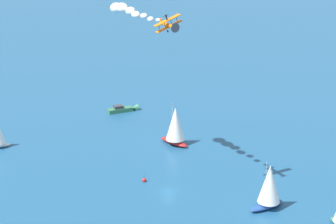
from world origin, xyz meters
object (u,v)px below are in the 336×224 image
object	(u,v)px
marker_buoy	(144,180)
sailboat_mid_cluster	(175,126)
motorboat_trailing	(124,109)
biplane_lead	(168,25)
sailboat_far_port	(269,186)
wingwalker_lead	(166,17)

from	to	relation	value
marker_buoy	sailboat_mid_cluster	bearing A→B (deg)	-104.09
motorboat_trailing	biplane_lead	xyz separation A→B (m)	(-20.16, 60.29, 43.36)
sailboat_mid_cluster	motorboat_trailing	bearing A→B (deg)	-55.13
biplane_lead	marker_buoy	bearing A→B (deg)	-40.40
biplane_lead	sailboat_far_port	bearing A→B (deg)	166.00
sailboat_far_port	wingwalker_lead	bearing A→B (deg)	-12.92
marker_buoy	biplane_lead	world-z (taller)	biplane_lead
sailboat_mid_cluster	biplane_lead	world-z (taller)	biplane_lead
motorboat_trailing	sailboat_mid_cluster	world-z (taller)	sailboat_mid_cluster
motorboat_trailing	biplane_lead	bearing A→B (deg)	108.49
sailboat_mid_cluster	marker_buoy	xyz separation A→B (m)	(6.54, 26.06, -5.77)
sailboat_mid_cluster	biplane_lead	size ratio (longest dim) A/B	1.94
sailboat_far_port	marker_buoy	size ratio (longest dim) A/B	6.18
marker_buoy	wingwalker_lead	xyz separation A→B (m)	(-6.48, 6.34, 45.86)
sailboat_mid_cluster	marker_buoy	bearing A→B (deg)	75.91
motorboat_trailing	biplane_lead	distance (m)	76.95
sailboat_far_port	marker_buoy	world-z (taller)	sailboat_far_port
sailboat_mid_cluster	wingwalker_lead	bearing A→B (deg)	89.90
motorboat_trailing	wingwalker_lead	distance (m)	78.29
sailboat_mid_cluster	wingwalker_lead	xyz separation A→B (m)	(0.06, 32.40, 40.09)
marker_buoy	wingwalker_lead	size ratio (longest dim) A/B	1.39
motorboat_trailing	sailboat_mid_cluster	xyz separation A→B (m)	(-19.70, 28.27, 5.32)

